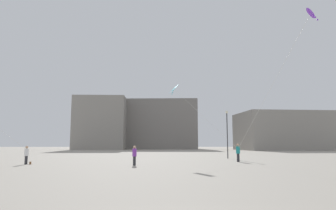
{
  "coord_description": "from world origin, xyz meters",
  "views": [
    {
      "loc": [
        -0.53,
        -5.54,
        1.88
      ],
      "look_at": [
        0.0,
        18.53,
        4.98
      ],
      "focal_mm": 31.83,
      "sensor_mm": 36.0,
      "label": 1
    }
  ],
  "objects_px": {
    "kite_violet_diamond": "(308,19)",
    "kite_cyan_delta": "(174,89)",
    "person_in_teal": "(238,152)",
    "handbag_beside_flyer": "(30,163)",
    "building_left_hall": "(102,124)",
    "lamppost_east": "(227,127)",
    "building_centre_hall": "(160,125)",
    "building_right_hall": "(288,131)",
    "person_in_purple": "(134,155)",
    "person_in_white": "(26,154)"
  },
  "relations": [
    {
      "from": "kite_violet_diamond",
      "to": "kite_cyan_delta",
      "type": "bearing_deg",
      "value": 118.64
    },
    {
      "from": "person_in_teal",
      "to": "handbag_beside_flyer",
      "type": "height_order",
      "value": "person_in_teal"
    },
    {
      "from": "building_left_hall",
      "to": "lamppost_east",
      "type": "bearing_deg",
      "value": -64.16
    },
    {
      "from": "kite_cyan_delta",
      "to": "kite_violet_diamond",
      "type": "relative_size",
      "value": 0.5
    },
    {
      "from": "building_left_hall",
      "to": "building_centre_hall",
      "type": "distance_m",
      "value": 19.57
    },
    {
      "from": "kite_violet_diamond",
      "to": "building_left_hall",
      "type": "distance_m",
      "value": 79.62
    },
    {
      "from": "building_right_hall",
      "to": "person_in_purple",
      "type": "bearing_deg",
      "value": -123.47
    },
    {
      "from": "kite_violet_diamond",
      "to": "building_centre_hall",
      "type": "relative_size",
      "value": 0.55
    },
    {
      "from": "person_in_purple",
      "to": "kite_violet_diamond",
      "type": "xyz_separation_m",
      "value": [
        11.35,
        -8.45,
        8.58
      ]
    },
    {
      "from": "handbag_beside_flyer",
      "to": "person_in_white",
      "type": "bearing_deg",
      "value": -164.05
    },
    {
      "from": "person_in_purple",
      "to": "kite_cyan_delta",
      "type": "distance_m",
      "value": 9.49
    },
    {
      "from": "building_centre_hall",
      "to": "handbag_beside_flyer",
      "type": "distance_m",
      "value": 73.68
    },
    {
      "from": "person_in_teal",
      "to": "person_in_purple",
      "type": "relative_size",
      "value": 1.1
    },
    {
      "from": "building_right_hall",
      "to": "handbag_beside_flyer",
      "type": "bearing_deg",
      "value": -130.32
    },
    {
      "from": "building_left_hall",
      "to": "lamppost_east",
      "type": "distance_m",
      "value": 61.33
    },
    {
      "from": "kite_cyan_delta",
      "to": "handbag_beside_flyer",
      "type": "relative_size",
      "value": 22.08
    },
    {
      "from": "kite_cyan_delta",
      "to": "handbag_beside_flyer",
      "type": "bearing_deg",
      "value": -162.59
    },
    {
      "from": "person_in_teal",
      "to": "handbag_beside_flyer",
      "type": "distance_m",
      "value": 19.84
    },
    {
      "from": "person_in_purple",
      "to": "building_centre_hall",
      "type": "height_order",
      "value": "building_centre_hall"
    },
    {
      "from": "building_left_hall",
      "to": "handbag_beside_flyer",
      "type": "bearing_deg",
      "value": -84.07
    },
    {
      "from": "person_in_white",
      "to": "lamppost_east",
      "type": "xyz_separation_m",
      "value": [
        20.29,
        9.74,
        2.99
      ]
    },
    {
      "from": "lamppost_east",
      "to": "handbag_beside_flyer",
      "type": "xyz_separation_m",
      "value": [
        -19.94,
        -9.64,
        -3.78
      ]
    },
    {
      "from": "lamppost_east",
      "to": "kite_violet_diamond",
      "type": "bearing_deg",
      "value": -87.53
    },
    {
      "from": "person_in_teal",
      "to": "building_right_hall",
      "type": "distance_m",
      "value": 59.54
    },
    {
      "from": "person_in_teal",
      "to": "building_right_hall",
      "type": "relative_size",
      "value": 0.07
    },
    {
      "from": "kite_cyan_delta",
      "to": "lamppost_east",
      "type": "distance_m",
      "value": 9.55
    },
    {
      "from": "person_in_teal",
      "to": "kite_cyan_delta",
      "type": "height_order",
      "value": "kite_cyan_delta"
    },
    {
      "from": "person_in_white",
      "to": "kite_violet_diamond",
      "type": "xyz_separation_m",
      "value": [
        21.14,
        -9.87,
        8.59
      ]
    },
    {
      "from": "building_right_hall",
      "to": "lamppost_east",
      "type": "height_order",
      "value": "building_right_hall"
    },
    {
      "from": "person_in_white",
      "to": "handbag_beside_flyer",
      "type": "relative_size",
      "value": 5.16
    },
    {
      "from": "building_left_hall",
      "to": "building_centre_hall",
      "type": "relative_size",
      "value": 0.62
    },
    {
      "from": "person_in_white",
      "to": "kite_cyan_delta",
      "type": "bearing_deg",
      "value": 7.37
    },
    {
      "from": "person_in_white",
      "to": "person_in_purple",
      "type": "bearing_deg",
      "value": -18.24
    },
    {
      "from": "person_in_purple",
      "to": "handbag_beside_flyer",
      "type": "relative_size",
      "value": 5.2
    },
    {
      "from": "person_in_teal",
      "to": "lamppost_east",
      "type": "distance_m",
      "value": 7.1
    },
    {
      "from": "person_in_teal",
      "to": "kite_cyan_delta",
      "type": "xyz_separation_m",
      "value": [
        -6.46,
        0.93,
        6.62
      ]
    },
    {
      "from": "person_in_teal",
      "to": "building_centre_hall",
      "type": "relative_size",
      "value": 0.07
    },
    {
      "from": "handbag_beside_flyer",
      "to": "kite_violet_diamond",
      "type": "bearing_deg",
      "value": -25.61
    },
    {
      "from": "kite_violet_diamond",
      "to": "building_left_hall",
      "type": "relative_size",
      "value": 0.89
    },
    {
      "from": "person_in_white",
      "to": "building_right_hall",
      "type": "relative_size",
      "value": 0.06
    },
    {
      "from": "person_in_white",
      "to": "handbag_beside_flyer",
      "type": "distance_m",
      "value": 0.87
    },
    {
      "from": "person_in_purple",
      "to": "person_in_white",
      "type": "bearing_deg",
      "value": 94.87
    },
    {
      "from": "building_left_hall",
      "to": "kite_violet_diamond",
      "type": "bearing_deg",
      "value": -69.77
    },
    {
      "from": "person_in_teal",
      "to": "building_left_hall",
      "type": "distance_m",
      "value": 67.28
    },
    {
      "from": "building_centre_hall",
      "to": "building_right_hall",
      "type": "relative_size",
      "value": 0.91
    },
    {
      "from": "building_right_hall",
      "to": "lamppost_east",
      "type": "xyz_separation_m",
      "value": [
        -27.33,
        -46.07,
        -1.29
      ]
    },
    {
      "from": "building_left_hall",
      "to": "building_centre_hall",
      "type": "bearing_deg",
      "value": 23.08
    },
    {
      "from": "kite_violet_diamond",
      "to": "lamppost_east",
      "type": "height_order",
      "value": "kite_violet_diamond"
    },
    {
      "from": "kite_cyan_delta",
      "to": "person_in_white",
      "type": "bearing_deg",
      "value": -162.62
    },
    {
      "from": "building_centre_hall",
      "to": "lamppost_east",
      "type": "relative_size",
      "value": 4.24
    }
  ]
}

